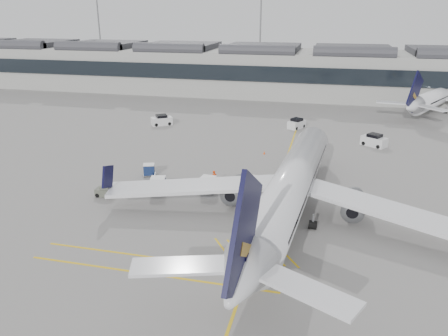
% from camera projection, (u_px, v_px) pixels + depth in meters
% --- Properties ---
extents(ground, '(220.00, 220.00, 0.00)m').
position_uv_depth(ground, '(176.00, 209.00, 48.27)').
color(ground, gray).
rests_on(ground, ground).
extents(terminal, '(200.00, 20.45, 12.40)m').
position_uv_depth(terminal, '(270.00, 70.00, 111.83)').
color(terminal, '#9E9E99').
rests_on(terminal, ground).
extents(light_masts, '(113.00, 0.60, 25.45)m').
position_uv_depth(light_masts, '(272.00, 33.00, 122.19)').
color(light_masts, slate).
rests_on(light_masts, ground).
extents(apron_markings, '(0.25, 60.00, 0.01)m').
position_uv_depth(apron_markings, '(278.00, 184.00, 55.17)').
color(apron_markings, gold).
rests_on(apron_markings, ground).
extents(airliner_main, '(39.91, 43.76, 11.63)m').
position_uv_depth(airliner_main, '(291.00, 187.00, 45.33)').
color(airliner_main, silver).
rests_on(airliner_main, ground).
extents(airliner_far, '(31.49, 34.74, 10.15)m').
position_uv_depth(airliner_far, '(438.00, 97.00, 94.32)').
color(airliner_far, silver).
rests_on(airliner_far, ground).
extents(belt_loader, '(4.75, 2.00, 1.90)m').
position_uv_depth(belt_loader, '(241.00, 198.00, 49.74)').
color(belt_loader, beige).
rests_on(belt_loader, ground).
extents(baggage_cart_a, '(1.80, 1.54, 1.73)m').
position_uv_depth(baggage_cart_a, '(249.00, 182.00, 53.21)').
color(baggage_cart_a, gray).
rests_on(baggage_cart_a, ground).
extents(baggage_cart_b, '(1.98, 1.68, 1.96)m').
position_uv_depth(baggage_cart_b, '(208.00, 184.00, 52.34)').
color(baggage_cart_b, gray).
rests_on(baggage_cart_b, ground).
extents(baggage_cart_c, '(2.14, 1.90, 1.94)m').
position_uv_depth(baggage_cart_c, '(158.00, 184.00, 52.26)').
color(baggage_cart_c, gray).
rests_on(baggage_cart_c, ground).
extents(baggage_cart_d, '(1.87, 1.71, 1.61)m').
position_uv_depth(baggage_cart_d, '(149.00, 170.00, 57.63)').
color(baggage_cart_d, gray).
rests_on(baggage_cart_d, ground).
extents(ramp_agent_a, '(0.82, 0.80, 1.90)m').
position_uv_depth(ramp_agent_a, '(214.00, 178.00, 54.51)').
color(ramp_agent_a, '#F03E0C').
rests_on(ramp_agent_a, ground).
extents(ramp_agent_b, '(0.77, 0.60, 1.57)m').
position_uv_depth(ramp_agent_b, '(243.00, 196.00, 49.64)').
color(ramp_agent_b, orange).
rests_on(ramp_agent_b, ground).
extents(pushback_tug, '(2.33, 1.50, 1.28)m').
position_uv_depth(pushback_tug, '(106.00, 191.00, 51.46)').
color(pushback_tug, '#54584A').
rests_on(pushback_tug, ground).
extents(safety_cone_nose, '(0.35, 0.35, 0.48)m').
position_uv_depth(safety_cone_nose, '(264.00, 153.00, 66.48)').
color(safety_cone_nose, '#F24C0A').
rests_on(safety_cone_nose, ground).
extents(safety_cone_engine, '(0.32, 0.32, 0.44)m').
position_uv_depth(safety_cone_engine, '(322.00, 189.00, 53.14)').
color(safety_cone_engine, '#F24C0A').
rests_on(safety_cone_engine, ground).
extents(service_van_left, '(4.24, 3.76, 1.97)m').
position_uv_depth(service_van_left, '(162.00, 120.00, 83.06)').
color(service_van_left, silver).
rests_on(service_van_left, ground).
extents(service_van_mid, '(3.34, 4.02, 1.85)m').
position_uv_depth(service_van_mid, '(297.00, 124.00, 80.83)').
color(service_van_mid, silver).
rests_on(service_van_mid, ground).
extents(service_van_right, '(4.29, 3.79, 1.99)m').
position_uv_depth(service_van_right, '(374.00, 141.00, 70.28)').
color(service_van_right, silver).
rests_on(service_van_right, ground).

